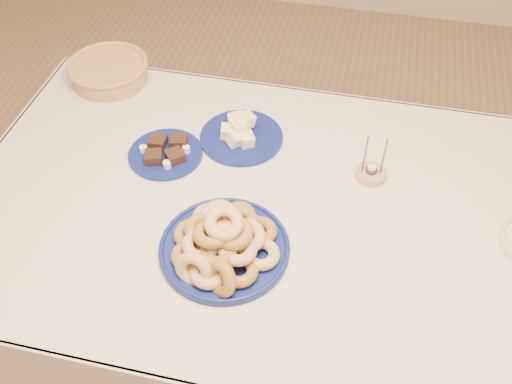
{
  "coord_description": "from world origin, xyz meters",
  "views": [
    {
      "loc": [
        0.23,
        -1.05,
        1.94
      ],
      "look_at": [
        0.0,
        -0.05,
        0.85
      ],
      "focal_mm": 40.0,
      "sensor_mm": 36.0,
      "label": 1
    }
  ],
  "objects_px": {
    "dining_table": "(260,228)",
    "donut_platter": "(223,243)",
    "candle_holder": "(371,173)",
    "brownie_plate": "(166,152)",
    "wicker_basket": "(109,71)",
    "melon_plate": "(240,132)"
  },
  "relations": [
    {
      "from": "wicker_basket",
      "to": "candle_holder",
      "type": "xyz_separation_m",
      "value": [
        0.93,
        -0.28,
        -0.03
      ]
    },
    {
      "from": "dining_table",
      "to": "wicker_basket",
      "type": "xyz_separation_m",
      "value": [
        -0.64,
        0.45,
        0.15
      ]
    },
    {
      "from": "dining_table",
      "to": "wicker_basket",
      "type": "relative_size",
      "value": 5.69
    },
    {
      "from": "brownie_plate",
      "to": "candle_holder",
      "type": "height_order",
      "value": "candle_holder"
    },
    {
      "from": "brownie_plate",
      "to": "candle_holder",
      "type": "distance_m",
      "value": 0.62
    },
    {
      "from": "donut_platter",
      "to": "melon_plate",
      "type": "distance_m",
      "value": 0.45
    },
    {
      "from": "melon_plate",
      "to": "candle_holder",
      "type": "relative_size",
      "value": 1.74
    },
    {
      "from": "melon_plate",
      "to": "wicker_basket",
      "type": "distance_m",
      "value": 0.56
    },
    {
      "from": "donut_platter",
      "to": "wicker_basket",
      "type": "height_order",
      "value": "donut_platter"
    },
    {
      "from": "brownie_plate",
      "to": "wicker_basket",
      "type": "distance_m",
      "value": 0.45
    },
    {
      "from": "dining_table",
      "to": "candle_holder",
      "type": "relative_size",
      "value": 11.35
    },
    {
      "from": "dining_table",
      "to": "candle_holder",
      "type": "bearing_deg",
      "value": 30.94
    },
    {
      "from": "brownie_plate",
      "to": "wicker_basket",
      "type": "bearing_deg",
      "value": 134.3
    },
    {
      "from": "donut_platter",
      "to": "wicker_basket",
      "type": "distance_m",
      "value": 0.87
    },
    {
      "from": "melon_plate",
      "to": "candle_holder",
      "type": "xyz_separation_m",
      "value": [
        0.41,
        -0.08,
        -0.01
      ]
    },
    {
      "from": "dining_table",
      "to": "donut_platter",
      "type": "distance_m",
      "value": 0.25
    },
    {
      "from": "candle_holder",
      "to": "wicker_basket",
      "type": "bearing_deg",
      "value": 163.34
    },
    {
      "from": "dining_table",
      "to": "melon_plate",
      "type": "bearing_deg",
      "value": 115.08
    },
    {
      "from": "brownie_plate",
      "to": "candle_holder",
      "type": "relative_size",
      "value": 1.99
    },
    {
      "from": "wicker_basket",
      "to": "brownie_plate",
      "type": "bearing_deg",
      "value": -45.7
    },
    {
      "from": "wicker_basket",
      "to": "donut_platter",
      "type": "bearing_deg",
      "value": -47.8
    },
    {
      "from": "melon_plate",
      "to": "wicker_basket",
      "type": "xyz_separation_m",
      "value": [
        -0.52,
        0.2,
        0.01
      ]
    }
  ]
}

